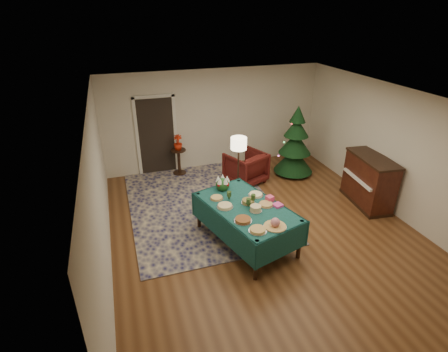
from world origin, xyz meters
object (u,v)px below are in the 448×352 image
object	(u,v)px
potted_plant	(178,146)
buffet_table	(246,214)
armchair	(246,166)
piano	(369,181)
floor_lamp	(239,147)
side_table	(179,162)
gift_box	(270,199)
christmas_tree	(295,144)

from	to	relation	value
potted_plant	buffet_table	bearing A→B (deg)	-79.72
armchair	piano	distance (m)	2.94
armchair	floor_lamp	size ratio (longest dim) A/B	0.60
side_table	floor_lamp	bearing A→B (deg)	-57.31
gift_box	potted_plant	size ratio (longest dim) A/B	0.31
gift_box	christmas_tree	bearing A→B (deg)	52.62
armchair	potted_plant	xyz separation A→B (m)	(-1.54, 1.01, 0.37)
floor_lamp	christmas_tree	bearing A→B (deg)	21.52
floor_lamp	side_table	world-z (taller)	floor_lamp
potted_plant	christmas_tree	distance (m)	3.10
side_table	piano	xyz separation A→B (m)	(3.79, -2.89, 0.23)
buffet_table	potted_plant	xyz separation A→B (m)	(-0.62, 3.40, 0.18)
side_table	potted_plant	size ratio (longest dim) A/B	1.73
buffet_table	armchair	world-z (taller)	armchair
buffet_table	gift_box	size ratio (longest dim) A/B	18.03
gift_box	floor_lamp	world-z (taller)	floor_lamp
buffet_table	christmas_tree	world-z (taller)	christmas_tree
gift_box	christmas_tree	world-z (taller)	christmas_tree
floor_lamp	side_table	distance (m)	2.21
side_table	piano	distance (m)	4.77
christmas_tree	piano	distance (m)	2.14
floor_lamp	piano	bearing A→B (deg)	-23.95
buffet_table	side_table	size ratio (longest dim) A/B	3.27
gift_box	piano	size ratio (longest dim) A/B	0.09
buffet_table	gift_box	xyz separation A→B (m)	(0.49, 0.04, 0.21)
buffet_table	christmas_tree	size ratio (longest dim) A/B	1.22
buffet_table	potted_plant	bearing A→B (deg)	100.28
potted_plant	gift_box	bearing A→B (deg)	-71.80
gift_box	side_table	size ratio (longest dim) A/B	0.18
side_table	christmas_tree	bearing A→B (deg)	-17.78
gift_box	buffet_table	bearing A→B (deg)	-175.14
floor_lamp	side_table	bearing A→B (deg)	122.69
gift_box	piano	bearing A→B (deg)	9.92
side_table	potted_plant	xyz separation A→B (m)	(0.00, 0.00, 0.48)
christmas_tree	piano	world-z (taller)	christmas_tree
floor_lamp	piano	distance (m)	3.05
buffet_table	gift_box	bearing A→B (deg)	4.86
side_table	christmas_tree	distance (m)	3.14
gift_box	floor_lamp	distance (m)	1.73
potted_plant	christmas_tree	size ratio (longest dim) A/B	0.22
floor_lamp	potted_plant	world-z (taller)	floor_lamp
armchair	christmas_tree	size ratio (longest dim) A/B	0.48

